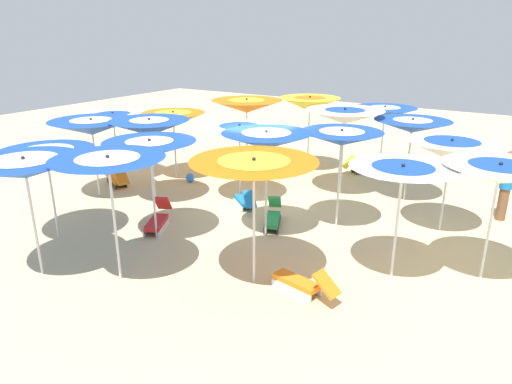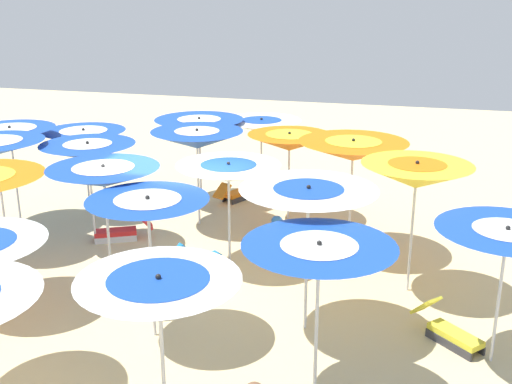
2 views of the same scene
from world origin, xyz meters
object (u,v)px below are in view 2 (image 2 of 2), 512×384
(beach_umbrella_11, at_px, (148,209))
(beach_umbrella_12, at_px, (104,177))
(beach_umbrella_8, at_px, (197,139))
(lounger_3, at_px, (450,331))
(lounger_1, at_px, (236,193))
(beach_umbrella_1, at_px, (416,176))
(beach_umbrella_9, at_px, (199,127))
(lounger_4, at_px, (145,283))
(beach_umbrella_4, at_px, (261,126))
(beach_umbrella_19, at_px, (10,135))
(beach_umbrella_2, at_px, (353,151))
(beach_umbrella_3, at_px, (289,142))
(beach_umbrella_14, at_px, (84,137))
(lounger_0, at_px, (121,231))
(beach_umbrella_10, at_px, (159,295))
(beach_umbrella_5, at_px, (319,257))
(beach_umbrella_13, at_px, (88,151))
(beach_umbrella_0, at_px, (506,241))
(beach_ball, at_px, (277,221))
(beach_umbrella_6, at_px, (308,200))
(beach_umbrella_7, at_px, (229,173))
(lounger_2, at_px, (197,260))

(beach_umbrella_11, height_order, beach_umbrella_12, beach_umbrella_12)
(beach_umbrella_8, distance_m, lounger_3, 7.22)
(lounger_1, bearing_deg, beach_umbrella_1, -106.04)
(beach_umbrella_9, bearing_deg, lounger_4, 8.59)
(beach_umbrella_4, xyz_separation_m, lounger_1, (0.54, -0.54, -1.75))
(beach_umbrella_19, bearing_deg, beach_umbrella_2, 92.56)
(beach_umbrella_3, relative_size, beach_umbrella_14, 1.01)
(beach_umbrella_11, distance_m, lounger_0, 4.77)
(beach_umbrella_1, relative_size, beach_umbrella_2, 1.02)
(beach_umbrella_3, height_order, beach_umbrella_10, beach_umbrella_10)
(beach_umbrella_5, relative_size, beach_umbrella_9, 1.01)
(beach_umbrella_9, height_order, lounger_1, beach_umbrella_9)
(beach_umbrella_13, relative_size, lounger_3, 1.97)
(beach_umbrella_10, distance_m, beach_umbrella_12, 4.21)
(lounger_3, relative_size, lounger_4, 0.93)
(beach_umbrella_14, bearing_deg, beach_umbrella_0, 64.15)
(beach_umbrella_0, xyz_separation_m, beach_umbrella_11, (0.64, -5.27, 0.22))
(lounger_1, bearing_deg, beach_umbrella_19, 148.99)
(beach_umbrella_11, distance_m, beach_ball, 5.74)
(beach_umbrella_14, height_order, beach_ball, beach_umbrella_14)
(beach_umbrella_6, height_order, beach_umbrella_13, beach_umbrella_6)
(beach_umbrella_4, relative_size, lounger_1, 1.62)
(beach_umbrella_8, distance_m, beach_umbrella_13, 2.54)
(beach_umbrella_7, bearing_deg, lounger_4, -33.14)
(beach_umbrella_2, bearing_deg, lounger_0, -81.83)
(beach_umbrella_19, relative_size, lounger_3, 2.00)
(beach_umbrella_19, bearing_deg, beach_umbrella_9, 126.31)
(beach_umbrella_11, relative_size, beach_umbrella_12, 0.97)
(beach_umbrella_4, height_order, lounger_1, beach_umbrella_4)
(beach_umbrella_7, xyz_separation_m, beach_umbrella_9, (-3.63, -1.93, 0.07))
(beach_umbrella_12, xyz_separation_m, beach_umbrella_13, (-2.05, -1.47, -0.14))
(beach_umbrella_7, distance_m, beach_umbrella_19, 5.69)
(beach_umbrella_2, height_order, beach_umbrella_6, beach_umbrella_6)
(beach_umbrella_1, height_order, lounger_0, beach_umbrella_1)
(lounger_0, xyz_separation_m, lounger_4, (2.27, 1.62, -0.01))
(beach_umbrella_2, relative_size, lounger_4, 1.93)
(beach_umbrella_1, height_order, lounger_3, beach_umbrella_1)
(beach_umbrella_9, relative_size, lounger_0, 1.73)
(lounger_3, bearing_deg, beach_umbrella_19, -154.54)
(beach_umbrella_10, bearing_deg, beach_umbrella_13, -143.85)
(beach_umbrella_5, bearing_deg, beach_umbrella_8, -146.86)
(beach_umbrella_3, distance_m, beach_umbrella_14, 5.05)
(beach_umbrella_4, bearing_deg, beach_umbrella_8, -20.16)
(beach_umbrella_6, relative_size, lounger_2, 2.28)
(beach_umbrella_11, bearing_deg, beach_ball, 171.29)
(lounger_2, bearing_deg, beach_umbrella_13, 114.96)
(beach_umbrella_8, bearing_deg, beach_umbrella_13, -45.33)
(beach_umbrella_11, bearing_deg, lounger_0, -146.28)
(beach_umbrella_0, height_order, lounger_2, beach_umbrella_0)
(beach_umbrella_10, relative_size, beach_umbrella_14, 1.04)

